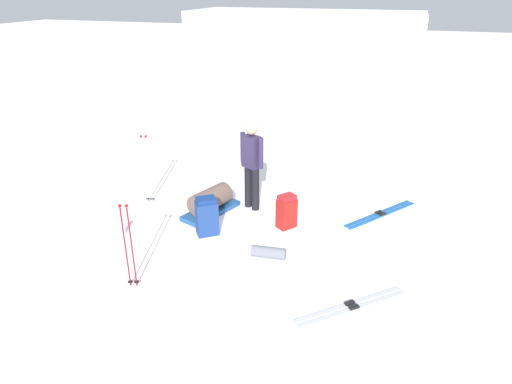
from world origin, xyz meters
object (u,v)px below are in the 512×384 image
(backpack_bright, at_px, (207,216))
(sleeping_mat_rolled, at_px, (268,252))
(gear_sled, at_px, (210,202))
(thermos_bottle, at_px, (123,227))
(ski_poles_planted_near, at_px, (128,242))
(skier_standing, at_px, (252,162))
(ski_pair_near, at_px, (380,214))
(ski_poles_planted_far, at_px, (146,166))
(ski_pair_far, at_px, (352,306))
(backpack_large_dark, at_px, (287,212))

(backpack_bright, height_order, sleeping_mat_rolled, backpack_bright)
(gear_sled, distance_m, thermos_bottle, 1.65)
(gear_sled, height_order, sleeping_mat_rolled, gear_sled)
(ski_poles_planted_near, xyz_separation_m, sleeping_mat_rolled, (1.63, 1.33, -0.64))
(skier_standing, height_order, sleeping_mat_rolled, skier_standing)
(skier_standing, relative_size, ski_pair_near, 1.09)
(ski_poles_planted_far, height_order, thermos_bottle, ski_poles_planted_far)
(skier_standing, distance_m, backpack_bright, 1.41)
(skier_standing, distance_m, ski_poles_planted_far, 2.07)
(ski_pair_near, relative_size, ski_poles_planted_near, 1.19)
(backpack_bright, bearing_deg, skier_standing, 71.52)
(ski_pair_far, bearing_deg, backpack_bright, 155.69)
(ski_pair_near, height_order, ski_poles_planted_far, ski_poles_planted_far)
(backpack_bright, bearing_deg, sleeping_mat_rolled, -17.32)
(ski_pair_far, height_order, sleeping_mat_rolled, sleeping_mat_rolled)
(ski_pair_near, relative_size, ski_poles_planted_far, 1.12)
(ski_pair_far, height_order, backpack_large_dark, backpack_large_dark)
(ski_poles_planted_far, relative_size, thermos_bottle, 5.32)
(ski_poles_planted_far, relative_size, gear_sled, 1.08)
(ski_pair_near, height_order, gear_sled, gear_sled)
(backpack_large_dark, height_order, ski_poles_planted_near, ski_poles_planted_near)
(backpack_large_dark, distance_m, thermos_bottle, 2.86)
(ski_pair_near, relative_size, gear_sled, 1.21)
(ski_poles_planted_far, bearing_deg, sleeping_mat_rolled, -22.76)
(backpack_bright, height_order, ski_poles_planted_near, ski_poles_planted_near)
(ski_pair_far, relative_size, gear_sled, 1.07)
(ski_poles_planted_near, distance_m, sleeping_mat_rolled, 2.20)
(backpack_large_dark, xyz_separation_m, sleeping_mat_rolled, (-0.01, -1.06, -0.21))
(sleeping_mat_rolled, relative_size, thermos_bottle, 2.12)
(backpack_large_dark, relative_size, backpack_bright, 0.91)
(skier_standing, relative_size, backpack_large_dark, 2.73)
(skier_standing, relative_size, ski_poles_planted_far, 1.23)
(skier_standing, bearing_deg, ski_poles_planted_near, -105.36)
(backpack_large_dark, height_order, gear_sled, backpack_large_dark)
(skier_standing, height_order, ski_pair_far, skier_standing)
(backpack_large_dark, xyz_separation_m, ski_poles_planted_near, (-1.64, -2.39, 0.42))
(ski_poles_planted_far, bearing_deg, backpack_large_dark, -2.79)
(sleeping_mat_rolled, distance_m, thermos_bottle, 2.62)
(ski_poles_planted_far, bearing_deg, ski_pair_near, 11.26)
(backpack_bright, relative_size, gear_sled, 0.54)
(ski_poles_planted_far, xyz_separation_m, sleeping_mat_rolled, (2.85, -1.20, -0.67))
(ski_pair_near, xyz_separation_m, thermos_bottle, (-4.19, -2.15, 0.12))
(backpack_large_dark, bearing_deg, sleeping_mat_rolled, -90.33)
(backpack_large_dark, relative_size, ski_poles_planted_far, 0.45)
(sleeping_mat_rolled, bearing_deg, ski_pair_near, 52.88)
(skier_standing, height_order, ski_pair_near, skier_standing)
(backpack_large_dark, bearing_deg, ski_pair_far, -52.75)
(ski_pair_near, bearing_deg, skier_standing, -168.42)
(ski_poles_planted_near, bearing_deg, thermos_bottle, 128.20)
(skier_standing, distance_m, ski_poles_planted_near, 3.03)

